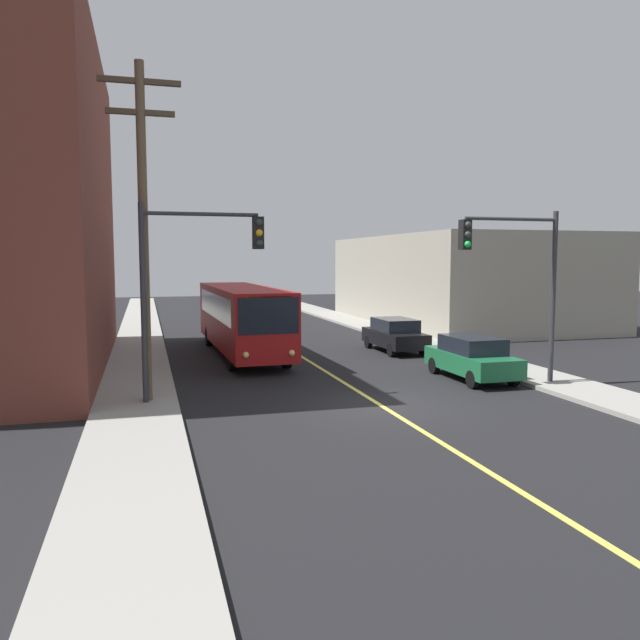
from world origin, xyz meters
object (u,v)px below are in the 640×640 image
(parked_car_green, at_px, (472,357))
(utility_pole_near, at_px, (143,217))
(traffic_signal_left_corner, at_px, (195,265))
(traffic_signal_right_corner, at_px, (516,265))
(city_bus, at_px, (242,316))
(parked_car_black, at_px, (395,334))

(parked_car_green, distance_m, utility_pole_near, 12.71)
(traffic_signal_left_corner, distance_m, traffic_signal_right_corner, 10.83)
(city_bus, height_order, traffic_signal_left_corner, traffic_signal_left_corner)
(utility_pole_near, bearing_deg, parked_car_black, 35.42)
(parked_car_black, relative_size, traffic_signal_left_corner, 0.74)
(traffic_signal_right_corner, bearing_deg, parked_car_black, 94.08)
(utility_pole_near, xyz_separation_m, traffic_signal_left_corner, (1.48, -0.36, -1.44))
(parked_car_black, bearing_deg, city_bus, 171.65)
(traffic_signal_left_corner, bearing_deg, parked_car_black, 40.37)
(city_bus, relative_size, parked_car_green, 2.77)
(parked_car_black, distance_m, utility_pole_near, 15.11)
(parked_car_green, height_order, parked_car_black, same)
(traffic_signal_right_corner, bearing_deg, city_bus, 127.93)
(utility_pole_near, distance_m, traffic_signal_left_corner, 2.10)
(parked_car_green, xyz_separation_m, traffic_signal_left_corner, (-10.21, -1.25, 3.46))
(parked_car_green, distance_m, traffic_signal_left_corner, 10.85)
(parked_car_black, xyz_separation_m, traffic_signal_right_corner, (0.65, -9.14, 3.46))
(city_bus, bearing_deg, traffic_signal_left_corner, -106.40)
(utility_pole_near, xyz_separation_m, traffic_signal_right_corner, (12.30, -0.86, -1.44))
(parked_car_black, xyz_separation_m, utility_pole_near, (-11.65, -8.29, 4.90))
(city_bus, bearing_deg, parked_car_green, -49.03)
(parked_car_black, bearing_deg, traffic_signal_right_corner, -85.92)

